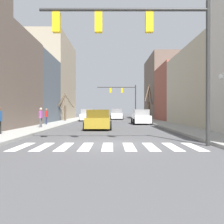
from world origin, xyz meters
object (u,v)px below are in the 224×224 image
Objects in this scene: traffic_signal_far at (125,94)px; street_tree_right_mid at (66,108)px; car_parked_right_mid at (142,117)px; car_parked_left_mid at (100,120)px; pedestrian_on_left_sidewalk at (1,118)px; car_driving_toward_lane at (118,114)px; traffic_signal_near at (146,37)px; pedestrian_on_right_sidewalk at (48,115)px; car_parked_left_near at (89,115)px; street_tree_right_far at (150,104)px; pedestrian_waiting_at_curb at (42,116)px.

traffic_signal_far reaches higher than street_tree_right_mid.
car_parked_left_mid is at bearing 152.08° from car_parked_right_mid.
car_parked_right_mid is 17.19m from pedestrian_on_left_sidewalk.
street_tree_right_mid reaches higher than car_driving_toward_lane.
traffic_signal_near is 25.51m from street_tree_right_mid.
car_parked_left_near is at bearing 162.97° from pedestrian_on_right_sidewalk.
street_tree_right_far reaches higher than street_tree_right_mid.
pedestrian_waiting_at_curb is 1.02× the size of pedestrian_on_right_sidewalk.
traffic_signal_far is 1.61× the size of car_parked_left_mid.
traffic_signal_near is 1.57× the size of car_parked_right_mid.
pedestrian_on_right_sidewalk is (-5.37, 4.75, 0.33)m from car_parked_left_mid.
traffic_signal_near is 18.51m from car_parked_right_mid.
car_parked_left_mid is 7.18m from pedestrian_on_right_sidewalk.
street_tree_right_mid is at bearing 143.10° from car_driving_toward_lane.
car_parked_left_near is 2.70× the size of pedestrian_on_left_sidewalk.
traffic_signal_near is at bearing -178.97° from car_driving_toward_lane.
traffic_signal_far is 24.99m from car_parked_left_mid.
car_parked_left_mid is 4.68m from pedestrian_waiting_at_curb.
pedestrian_waiting_at_curb is (-2.21, -16.85, 0.29)m from car_parked_left_near.
traffic_signal_near is at bearing 174.19° from car_parked_right_mid.
pedestrian_on_left_sidewalk reaches higher than car_parked_right_mid.
street_tree_right_mid is (-5.27, 14.30, 1.10)m from car_parked_left_mid.
street_tree_right_mid is (-7.16, -9.54, 1.00)m from car_driving_toward_lane.
pedestrian_waiting_at_curb is at bearing -91.87° from car_parked_left_mid.
street_tree_right_far is at bearing -26.20° from pedestrian_on_left_sidewalk.
pedestrian_on_left_sidewalk is (-7.27, -29.85, 0.24)m from car_driving_toward_lane.
traffic_signal_near is 1.96× the size of street_tree_right_mid.
pedestrian_waiting_at_curb is at bearing 172.53° from car_parked_left_near.
street_tree_right_far reaches higher than pedestrian_on_right_sidewalk.
street_tree_right_mid is at bearing -172.77° from pedestrian_waiting_at_curb.
car_parked_left_mid is (-3.22, -24.52, -3.60)m from traffic_signal_far.
car_parked_left_mid is 15.28m from street_tree_right_mid.
pedestrian_on_left_sidewalk is at bearing -90.29° from street_tree_right_mid.
pedestrian_on_left_sidewalk is 20.32m from street_tree_right_mid.
traffic_signal_far reaches higher than pedestrian_on_left_sidewalk.
pedestrian_waiting_at_curb is (-7.16, 9.99, -3.54)m from traffic_signal_near.
pedestrian_waiting_at_curb is (-4.67, 0.15, 0.35)m from car_parked_left_mid.
traffic_signal_near is 33.90m from car_driving_toward_lane.
car_parked_left_near is 10.55m from street_tree_right_far.
street_tree_right_mid is (0.10, 20.31, 0.76)m from pedestrian_on_left_sidewalk.
pedestrian_waiting_at_curb is at bearing 5.08° from pedestrian_on_right_sidewalk.
traffic_signal_far is 1.40× the size of car_driving_toward_lane.
traffic_signal_near reaches higher than car_driving_toward_lane.
car_parked_right_mid is at bearing 105.76° from pedestrian_on_right_sidewalk.
car_driving_toward_lane is at bearing -152.76° from traffic_signal_far.
car_driving_toward_lane is 3.04× the size of pedestrian_waiting_at_curb.
car_driving_toward_lane is at bearing 175.46° from car_parked_left_mid.
car_driving_toward_lane is 30.72m from pedestrian_on_left_sidewalk.
street_tree_right_far reaches higher than car_parked_left_near.
car_parked_right_mid is (2.44, -15.67, -0.08)m from car_driving_toward_lane.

